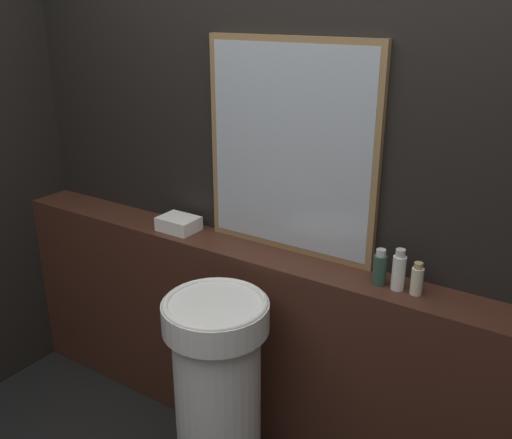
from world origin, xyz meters
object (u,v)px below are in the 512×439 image
Objects in this scene: mirror at (290,149)px; conditioner_bottle at (399,271)px; pedestal_sink at (218,395)px; lotion_bottle at (417,280)px; shampoo_bottle at (380,268)px; towel_stack at (179,224)px.

conditioner_bottle is (0.52, -0.09, -0.36)m from mirror.
mirror reaches higher than conditioner_bottle.
lotion_bottle is at bearing 31.96° from pedestal_sink.
pedestal_sink is at bearing -148.04° from lotion_bottle.
conditioner_bottle reaches higher than lotion_bottle.
mirror reaches higher than shampoo_bottle.
shampoo_bottle is (0.45, -0.09, -0.37)m from mirror.
shampoo_bottle is at bearing 180.00° from conditioner_bottle.
towel_stack reaches higher than pedestal_sink.
shampoo_bottle is at bearing 0.00° from towel_stack.
towel_stack is 0.98m from shampoo_bottle.
pedestal_sink is at bearing -93.47° from mirror.
conditioner_bottle reaches higher than towel_stack.
pedestal_sink is at bearing -37.62° from towel_stack.
pedestal_sink is 5.11× the size of towel_stack.
mirror is 0.64m from conditioner_bottle.
towel_stack is 1.43× the size of lotion_bottle.
mirror is 5.49× the size of conditioner_bottle.
shampoo_bottle is at bearing -11.55° from mirror.
shampoo_bottle is at bearing 180.00° from lotion_bottle.
mirror is at bearing 168.45° from shampoo_bottle.
shampoo_bottle is 0.14m from lotion_bottle.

